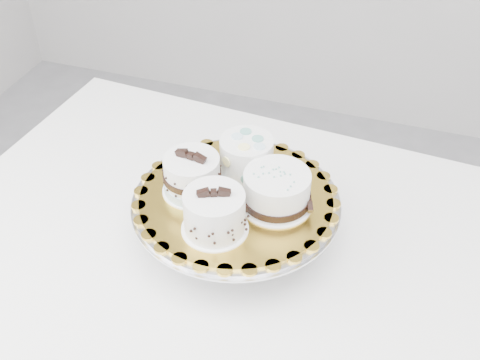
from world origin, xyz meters
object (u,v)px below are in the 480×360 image
(table, at_px, (252,272))
(cake_stand, at_px, (236,212))
(cake_swirl, at_px, (214,213))
(cake_dots, at_px, (247,156))
(cake_board, at_px, (236,198))
(cake_banded, at_px, (192,176))
(cake_ribbon, at_px, (277,191))

(table, distance_m, cake_stand, 0.15)
(cake_swirl, bearing_deg, cake_dots, 67.34)
(cake_board, distance_m, cake_banded, 0.09)
(cake_stand, bearing_deg, cake_ribbon, 2.70)
(table, height_order, cake_board, cake_board)
(cake_board, bearing_deg, cake_banded, -173.54)
(table, relative_size, cake_ribbon, 8.76)
(table, height_order, cake_banded, cake_banded)
(cake_banded, bearing_deg, cake_stand, 14.20)
(cake_stand, xyz_separation_m, cake_board, (0.00, 0.00, 0.04))
(cake_board, bearing_deg, cake_stand, -135.00)
(cake_board, distance_m, cake_swirl, 0.10)
(cake_stand, height_order, cake_dots, cake_dots)
(table, height_order, cake_swirl, cake_swirl)
(table, relative_size, cake_stand, 3.47)
(table, height_order, cake_ribbon, cake_ribbon)
(table, xyz_separation_m, cake_banded, (-0.12, 0.00, 0.21))
(cake_board, xyz_separation_m, cake_dots, (-0.00, 0.08, 0.04))
(cake_banded, bearing_deg, table, 6.74)
(table, xyz_separation_m, cake_swirl, (-0.04, -0.08, 0.22))
(table, distance_m, cake_dots, 0.24)
(cake_board, height_order, cake_swirl, cake_swirl)
(cake_board, xyz_separation_m, cake_banded, (-0.08, -0.01, 0.04))
(cake_board, relative_size, cake_dots, 2.74)
(cake_stand, xyz_separation_m, cake_ribbon, (0.08, 0.00, 0.07))
(cake_ribbon, bearing_deg, table, -179.68)
(cake_swirl, bearing_deg, cake_banded, 110.03)
(cake_stand, distance_m, cake_board, 0.04)
(cake_swirl, bearing_deg, cake_board, 63.69)
(table, relative_size, cake_banded, 11.73)
(cake_stand, distance_m, cake_banded, 0.11)
(cake_stand, height_order, cake_swirl, cake_swirl)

